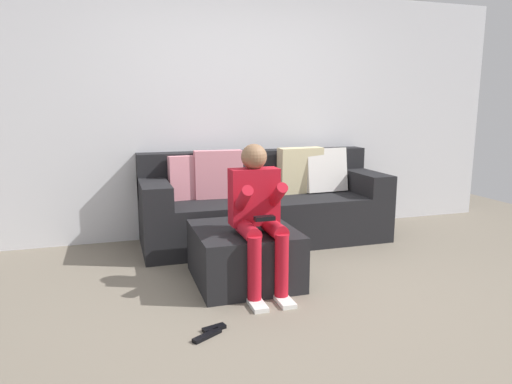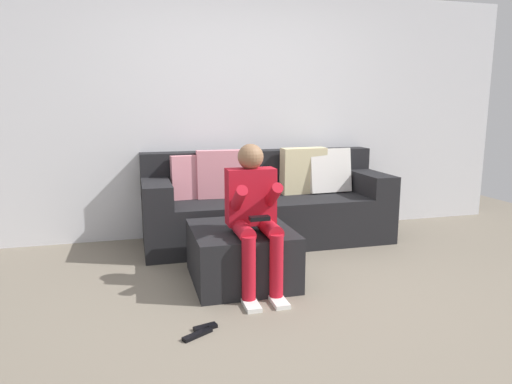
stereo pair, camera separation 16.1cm
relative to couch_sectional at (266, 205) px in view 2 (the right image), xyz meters
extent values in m
plane|color=slate|center=(-0.24, -1.58, -0.36)|extent=(8.05, 8.05, 0.00)
cube|color=silver|center=(-0.24, 0.41, 0.87)|extent=(6.19, 0.10, 2.47)
cube|color=black|center=(0.00, -0.06, -0.14)|extent=(2.39, 0.85, 0.45)
cube|color=black|center=(0.00, 0.25, 0.30)|extent=(2.39, 0.22, 0.43)
cube|color=black|center=(-1.07, -0.06, 0.19)|extent=(0.25, 0.85, 0.21)
cube|color=black|center=(1.06, -0.06, 0.19)|extent=(0.25, 0.85, 0.21)
cube|color=pink|center=(-0.71, 0.07, 0.30)|extent=(0.42, 0.15, 0.42)
cube|color=pink|center=(-0.45, 0.05, 0.32)|extent=(0.47, 0.18, 0.46)
cube|color=white|center=(0.68, 0.05, 0.31)|extent=(0.46, 0.24, 0.46)
cube|color=beige|center=(0.41, 0.06, 0.32)|extent=(0.47, 0.19, 0.47)
cube|color=black|center=(-0.49, -1.00, -0.15)|extent=(0.74, 0.80, 0.41)
cube|color=red|center=(-0.44, -1.10, 0.32)|extent=(0.36, 0.16, 0.41)
sphere|color=#8C6647|center=(-0.44, -1.10, 0.61)|extent=(0.19, 0.19, 0.19)
cylinder|color=red|center=(-0.54, -1.27, 0.11)|extent=(0.11, 0.33, 0.11)
cylinder|color=red|center=(-0.54, -1.43, -0.11)|extent=(0.10, 0.10, 0.44)
cube|color=white|center=(-0.54, -1.49, -0.34)|extent=(0.10, 0.22, 0.03)
cylinder|color=red|center=(-0.57, -1.23, 0.32)|extent=(0.08, 0.34, 0.27)
cylinder|color=red|center=(-0.35, -1.27, 0.11)|extent=(0.11, 0.33, 0.11)
cylinder|color=red|center=(-0.35, -1.43, -0.11)|extent=(0.10, 0.10, 0.44)
cube|color=white|center=(-0.35, -1.49, -0.34)|extent=(0.10, 0.22, 0.03)
cylinder|color=red|center=(-0.32, -1.22, 0.33)|extent=(0.08, 0.32, 0.26)
cube|color=black|center=(-0.44, -1.35, 0.21)|extent=(0.14, 0.06, 0.03)
cube|color=black|center=(-0.89, -1.72, -0.35)|extent=(0.15, 0.09, 0.02)
cube|color=black|center=(-0.94, -1.80, -0.35)|extent=(0.19, 0.14, 0.02)
camera|label=1|loc=(-1.42, -4.26, 0.97)|focal=32.41mm
camera|label=2|loc=(-1.26, -4.30, 0.97)|focal=32.41mm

